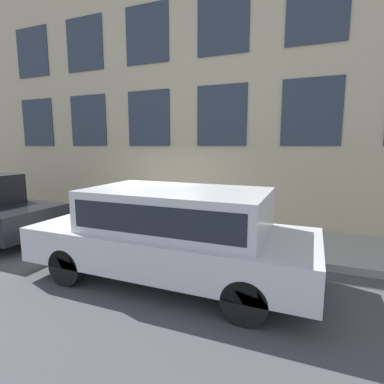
% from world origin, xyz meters
% --- Properties ---
extents(ground_plane, '(80.00, 80.00, 0.00)m').
position_xyz_m(ground_plane, '(0.00, 0.00, 0.00)').
color(ground_plane, '#47474C').
extents(sidewalk, '(2.43, 60.00, 0.16)m').
position_xyz_m(sidewalk, '(1.21, 0.00, 0.08)').
color(sidewalk, '#9E9B93').
rests_on(sidewalk, ground_plane).
extents(building_facade, '(0.33, 40.00, 9.26)m').
position_xyz_m(building_facade, '(2.57, -0.00, 4.63)').
color(building_facade, '#C6B793').
rests_on(building_facade, ground_plane).
extents(fire_hydrant, '(0.35, 0.46, 0.72)m').
position_xyz_m(fire_hydrant, '(0.66, -0.52, 0.53)').
color(fire_hydrant, '#2D7260').
rests_on(fire_hydrant, sidewalk).
extents(person, '(0.29, 0.19, 1.22)m').
position_xyz_m(person, '(1.15, -1.27, 0.89)').
color(person, '#726651').
rests_on(person, sidewalk).
extents(parked_truck_silver_near, '(2.07, 5.11, 1.68)m').
position_xyz_m(parked_truck_silver_near, '(-1.40, -1.48, 0.96)').
color(parked_truck_silver_near, black).
rests_on(parked_truck_silver_near, ground_plane).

